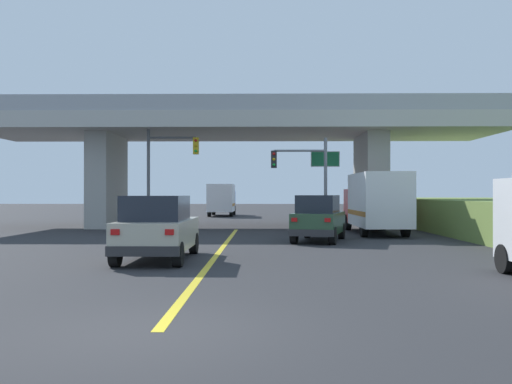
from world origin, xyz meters
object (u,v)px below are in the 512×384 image
(suv_crossing, at_px, (319,218))
(highway_sign, at_px, (325,169))
(suv_lead, at_px, (158,228))
(box_truck, at_px, (376,202))
(traffic_signal_farside, at_px, (165,165))
(semi_truck_distant, at_px, (222,199))
(traffic_signal_nearside, at_px, (306,172))

(suv_crossing, height_order, highway_sign, highway_sign)
(suv_lead, bearing_deg, suv_crossing, 50.41)
(suv_lead, distance_m, highway_sign, 17.38)
(box_truck, relative_size, highway_sign, 1.55)
(suv_lead, height_order, box_truck, box_truck)
(suv_lead, height_order, traffic_signal_farside, traffic_signal_farside)
(semi_truck_distant, bearing_deg, suv_crossing, -77.11)
(traffic_signal_farside, bearing_deg, box_truck, -13.59)
(suv_lead, xyz_separation_m, traffic_signal_nearside, (5.67, 13.38, 2.26))
(suv_lead, bearing_deg, highway_sign, 66.04)
(traffic_signal_nearside, height_order, traffic_signal_farside, traffic_signal_farside)
(traffic_signal_farside, xyz_separation_m, semi_truck_distant, (1.69, 20.52, -2.19))
(suv_lead, height_order, suv_crossing, same)
(suv_crossing, height_order, traffic_signal_nearside, traffic_signal_nearside)
(highway_sign, bearing_deg, box_truck, -63.02)
(highway_sign, xyz_separation_m, semi_truck_distant, (-7.63, 19.05, -1.97))
(traffic_signal_nearside, bearing_deg, suv_lead, -112.98)
(box_truck, height_order, traffic_signal_farside, traffic_signal_farside)
(traffic_signal_nearside, bearing_deg, traffic_signal_farside, 173.82)
(suv_lead, relative_size, suv_crossing, 1.01)
(suv_crossing, xyz_separation_m, box_truck, (3.42, 4.54, 0.63))
(suv_crossing, height_order, box_truck, box_truck)
(highway_sign, relative_size, semi_truck_distant, 0.73)
(box_truck, relative_size, semi_truck_distant, 1.13)
(suv_lead, xyz_separation_m, suv_crossing, (5.73, 6.93, -0.01))
(traffic_signal_farside, xyz_separation_m, highway_sign, (9.32, 1.47, -0.22))
(traffic_signal_farside, bearing_deg, traffic_signal_nearside, -6.18)
(box_truck, height_order, highway_sign, highway_sign)
(box_truck, distance_m, highway_sign, 5.13)
(traffic_signal_farside, bearing_deg, semi_truck_distant, 85.28)
(suv_lead, height_order, highway_sign, highway_sign)
(traffic_signal_nearside, height_order, semi_truck_distant, traffic_signal_nearside)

